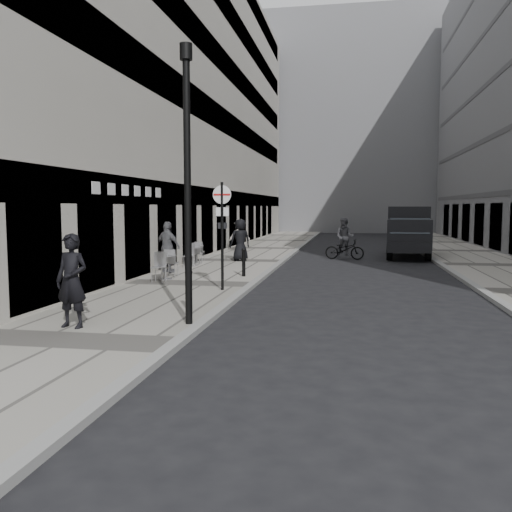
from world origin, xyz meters
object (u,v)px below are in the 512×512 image
at_px(lamppost, 187,171).
at_px(cyclist, 345,243).
at_px(walking_man, 72,281).
at_px(panel_van, 408,229).
at_px(sign_post, 222,221).

bearing_deg(lamppost, cyclist, 79.34).
height_order(walking_man, lamppost, lamppost).
height_order(walking_man, panel_van, panel_van).
bearing_deg(cyclist, sign_post, -97.11).
xyz_separation_m(walking_man, panel_van, (8.43, 18.65, 0.38)).
distance_m(sign_post, panel_van, 14.81).
relative_size(lamppost, cyclist, 2.78).
bearing_deg(walking_man, panel_van, 73.73).
bearing_deg(cyclist, walking_man, -97.70).
bearing_deg(sign_post, lamppost, -86.22).
xyz_separation_m(walking_man, cyclist, (5.23, 16.77, -0.28)).
bearing_deg(walking_man, sign_post, 79.51).
distance_m(walking_man, panel_van, 20.47).
distance_m(lamppost, cyclist, 16.49).
xyz_separation_m(lamppost, panel_van, (6.21, 17.90, -1.84)).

